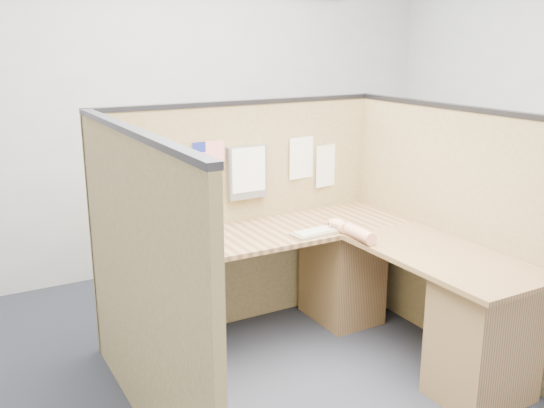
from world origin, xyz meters
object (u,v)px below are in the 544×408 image
keyboard (321,231)px  mouse (336,227)px  l_desk (324,297)px  laptop (161,233)px

keyboard → mouse: bearing=-4.4°
l_desk → laptop: 1.06m
l_desk → mouse: 0.46m
l_desk → laptop: (-0.84, 0.52, 0.39)m
laptop → keyboard: size_ratio=0.90×
laptop → mouse: (1.05, -0.33, -0.03)m
l_desk → keyboard: bearing=62.7°
l_desk → mouse: bearing=41.7°
l_desk → keyboard: keyboard is taller
mouse → l_desk: bearing=-138.3°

